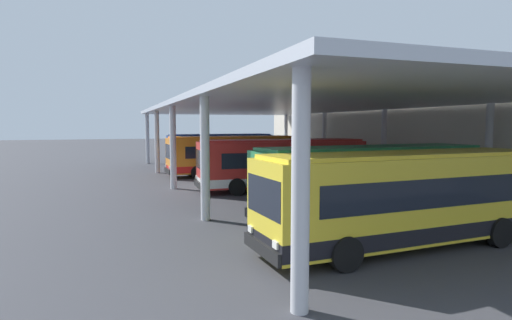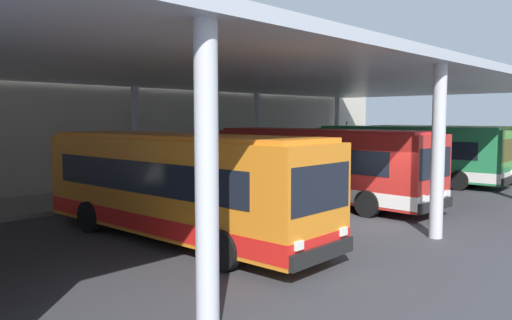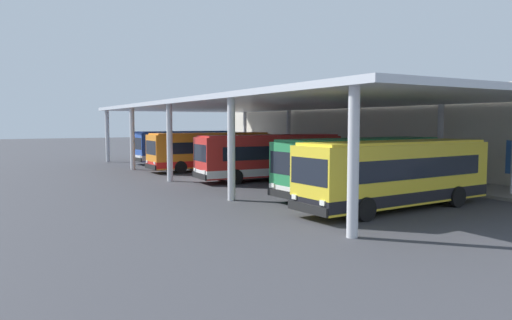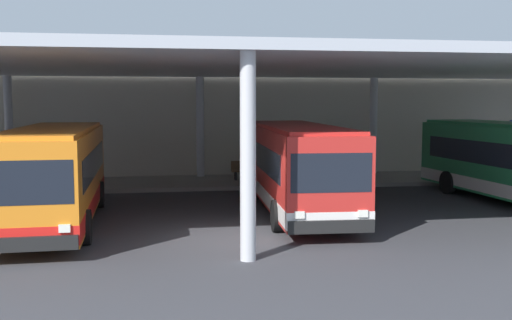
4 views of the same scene
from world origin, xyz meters
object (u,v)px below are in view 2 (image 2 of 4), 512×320
Objects in this scene: bus_middle_bay at (320,164)px; bench_waiting at (191,174)px; bus_far_bay at (408,153)px; banner_sign at (347,141)px; bus_departing at (455,151)px; trash_bin at (225,171)px; bus_second_bay at (176,185)px.

bus_middle_bay is 5.91× the size of bench_waiting.
bus_middle_bay is 8.06m from bench_waiting.
banner_sign reaches higher than bus_far_bay.
bus_far_bay is 1.00× the size of bus_departing.
bus_departing is (12.56, -0.88, 0.00)m from bus_middle_bay.
trash_bin is at bearing -7.09° from bench_waiting.
trash_bin is (1.70, 7.71, -0.98)m from bus_middle_bay.
bus_second_bay is at bearing 179.62° from bus_departing.
bench_waiting is (-0.49, 7.98, -0.99)m from bus_middle_bay.
bus_far_bay is 3.89m from bus_departing.
bench_waiting is at bearing 172.91° from trash_bin.
bus_far_bay reaches higher than bench_waiting.
bus_middle_bay is (8.31, 0.75, 0.00)m from bus_second_bay.
bus_middle_bay reaches higher than trash_bin.
bus_middle_bay and bus_departing have the same top height.
bench_waiting is at bearing 145.82° from bus_departing.
bus_far_bay is 3.33× the size of banner_sign.
bus_departing is at bearing -34.18° from bench_waiting.
bus_middle_bay is 1.00× the size of bus_departing.
banner_sign reaches higher than bus_middle_bay.
trash_bin is 0.31× the size of banner_sign.
banner_sign is (13.16, 7.11, 0.32)m from bus_middle_bay.
trash_bin is (-7.17, 7.38, -0.98)m from bus_far_bay.
bus_middle_bay reaches higher than bench_waiting.
bus_second_bay is 5.88× the size of bench_waiting.
banner_sign reaches higher than bus_second_bay.
bus_middle_bay is at bearing -86.50° from bench_waiting.
trash_bin is (-10.86, 8.59, -0.98)m from bus_departing.
bench_waiting is 2.21m from trash_bin.
bus_far_bay is at bearing 161.79° from bus_departing.
bus_second_bay and bus_far_bay have the same top height.
banner_sign is at bearing 57.63° from bus_far_bay.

